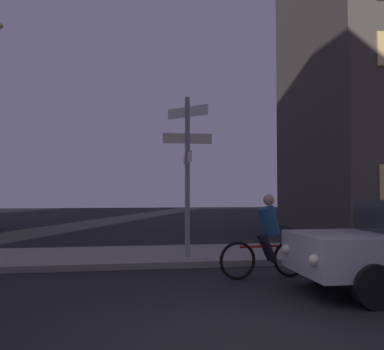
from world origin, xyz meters
name	(u,v)px	position (x,y,z in m)	size (l,w,h in m)	color
ground_plane	(247,349)	(0.00, 0.00, 0.00)	(80.00, 80.00, 0.00)	black
sidewalk_kerb	(176,255)	(0.00, 6.21, 0.07)	(40.00, 2.94, 0.14)	gray
signpost	(187,163)	(0.19, 5.53, 2.33)	(1.18, 1.15, 3.77)	gray
cyclist	(267,239)	(1.43, 3.48, 0.75)	(1.82, 0.37, 1.61)	black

